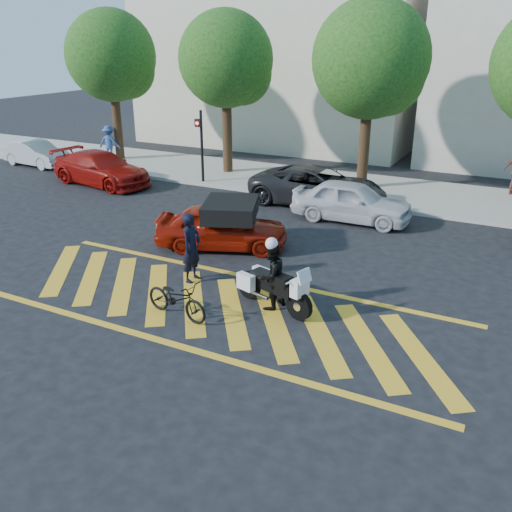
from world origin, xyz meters
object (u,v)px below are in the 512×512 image
at_px(police_motorcycle, 272,286).
at_px(parked_mid_left, 318,186).
at_px(officer_bike, 191,248).
at_px(parked_left, 101,169).
at_px(officer_moto, 271,276).
at_px(red_convertible, 222,227).
at_px(parked_far_left, 36,153).
at_px(parked_mid_right, 352,201).
at_px(bicycle, 177,299).

relative_size(police_motorcycle, parked_mid_left, 0.43).
bearing_deg(officer_bike, parked_left, 51.82).
distance_m(officer_moto, red_convertible, 4.24).
xyz_separation_m(officer_bike, red_convertible, (-0.54, 2.46, -0.26)).
height_order(parked_far_left, parked_left, parked_left).
distance_m(parked_left, parked_mid_right, 11.36).
bearing_deg(officer_bike, red_convertible, 10.46).
bearing_deg(officer_bike, parked_far_left, 59.16).
height_order(officer_moto, parked_mid_left, officer_moto).
distance_m(police_motorcycle, parked_mid_left, 8.88).
height_order(bicycle, red_convertible, red_convertible).
xyz_separation_m(officer_moto, parked_mid_left, (-2.14, 8.62, -0.10)).
bearing_deg(parked_mid_left, parked_mid_right, -127.77).
xyz_separation_m(police_motorcycle, parked_far_left, (-17.26, 8.61, 0.07)).
relative_size(officer_bike, parked_far_left, 0.49).
height_order(police_motorcycle, parked_mid_right, parked_mid_right).
bearing_deg(officer_moto, bicycle, -34.14).
relative_size(officer_bike, police_motorcycle, 0.83).
relative_size(red_convertible, parked_far_left, 1.05).
distance_m(officer_bike, parked_left, 11.41).
distance_m(parked_far_left, parked_mid_right, 16.93).
height_order(officer_bike, officer_moto, officer_bike).
height_order(bicycle, parked_left, parked_left).
height_order(police_motorcycle, parked_mid_left, parked_mid_left).
bearing_deg(parked_left, parked_mid_right, -82.15).
bearing_deg(police_motorcycle, red_convertible, 153.78).
xyz_separation_m(officer_bike, officer_moto, (2.54, -0.46, -0.11)).
bearing_deg(police_motorcycle, officer_moto, -130.32).
height_order(police_motorcycle, red_convertible, red_convertible).
distance_m(red_convertible, parked_left, 9.66).
relative_size(officer_moto, parked_left, 0.34).
distance_m(police_motorcycle, officer_moto, 0.27).
distance_m(officer_bike, police_motorcycle, 2.62).
bearing_deg(parked_far_left, parked_mid_left, -85.83).
xyz_separation_m(parked_far_left, parked_mid_right, (16.88, -1.33, 0.09)).
relative_size(officer_bike, officer_moto, 1.14).
distance_m(bicycle, parked_mid_right, 8.80).
bearing_deg(parked_mid_right, officer_bike, 161.21).
bearing_deg(police_motorcycle, bicycle, -124.19).
bearing_deg(officer_moto, red_convertible, -116.48).
distance_m(red_convertible, parked_mid_left, 5.78).
xyz_separation_m(police_motorcycle, red_convertible, (-3.09, 2.91, 0.13)).
height_order(officer_moto, parked_left, officer_moto).
distance_m(officer_bike, parked_mid_left, 8.18).
relative_size(officer_bike, parked_mid_left, 0.36).
relative_size(police_motorcycle, parked_far_left, 0.59).
xyz_separation_m(police_motorcycle, officer_moto, (-0.02, -0.01, 0.27)).
relative_size(bicycle, parked_mid_left, 0.33).
bearing_deg(officer_moto, officer_bike, -83.19).
height_order(red_convertible, parked_left, parked_left).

